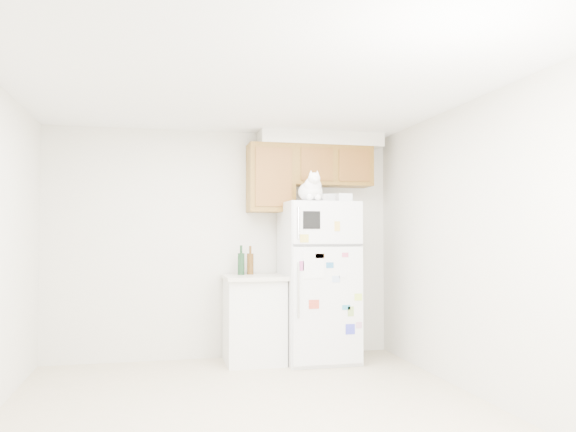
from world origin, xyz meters
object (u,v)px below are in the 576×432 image
object	(u,v)px
storage_box_back	(328,199)
bottle_amber	(250,260)
refrigerator	(318,281)
cat	(311,190)
storage_box_front	(344,198)
bottle_green	(241,260)
base_counter	(254,319)

from	to	relation	value
storage_box_back	bottle_amber	bearing A→B (deg)	-169.83
refrigerator	cat	xyz separation A→B (m)	(-0.14, -0.24, 0.97)
storage_box_back	bottle_amber	size ratio (longest dim) A/B	0.58
cat	storage_box_front	xyz separation A→B (m)	(0.39, 0.10, -0.07)
bottle_amber	storage_box_back	bearing A→B (deg)	-10.15
bottle_green	bottle_amber	world-z (taller)	bottle_green
storage_box_back	storage_box_front	size ratio (longest dim) A/B	1.20
refrigerator	storage_box_front	xyz separation A→B (m)	(0.24, -0.14, 0.89)
storage_box_back	bottle_green	size ratio (longest dim) A/B	0.57
refrigerator	cat	size ratio (longest dim) A/B	3.83
storage_box_front	bottle_green	distance (m)	1.29
bottle_green	bottle_amber	distance (m)	0.11
storage_box_back	storage_box_front	world-z (taller)	storage_box_back
storage_box_front	base_counter	bearing A→B (deg)	165.32
bottle_green	bottle_amber	bearing A→B (deg)	20.86
cat	storage_box_back	world-z (taller)	cat
refrigerator	storage_box_front	distance (m)	0.94
cat	storage_box_front	size ratio (longest dim) A/B	2.96
base_counter	storage_box_front	world-z (taller)	storage_box_front
base_counter	cat	distance (m)	1.49
cat	storage_box_front	world-z (taller)	cat
bottle_green	storage_box_back	bearing A→B (deg)	-6.61
cat	bottle_amber	size ratio (longest dim) A/B	1.43
storage_box_front	bottle_green	bearing A→B (deg)	161.08
refrigerator	storage_box_back	bearing A→B (deg)	30.19
refrigerator	base_counter	distance (m)	0.79
refrigerator	bottle_green	world-z (taller)	refrigerator
base_counter	bottle_amber	xyz separation A→B (m)	(-0.02, 0.15, 0.61)
base_counter	storage_box_front	distance (m)	1.60
refrigerator	storage_box_back	world-z (taller)	storage_box_back
cat	storage_box_front	bearing A→B (deg)	14.22
cat	storage_box_back	distance (m)	0.43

